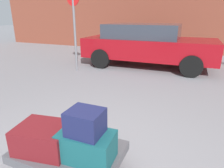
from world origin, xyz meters
The scene contains 6 objects.
luggage_cart centered at (0.00, 0.00, 0.27)m, with size 1.13×0.74×0.34m.
duffel_bag_teal_center centered at (0.26, -0.06, 0.48)m, with size 0.54×0.33×0.28m, color #144C51.
suitcase_maroon_stacked_top centered at (-0.23, -0.10, 0.48)m, with size 0.55×0.43×0.27m, color maroon.
duffel_bag_navy_topmost_pile centered at (0.26, -0.06, 0.74)m, with size 0.33×0.28×0.24m, color #191E47.
parked_car centered at (-0.43, 5.33, 0.76)m, with size 4.33×1.97×1.42m.
no_parking_sign centered at (-2.34, 3.86, 1.51)m, with size 0.49×0.13×2.45m.
Camera 1 is at (1.13, -1.49, 1.70)m, focal length 32.16 mm.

